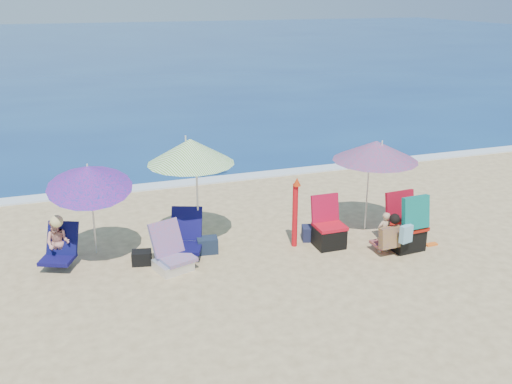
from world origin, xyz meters
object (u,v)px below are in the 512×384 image
object	(u,v)px
umbrella_turquoise	(376,151)
camp_chair_right	(407,229)
umbrella_blue	(89,177)
camp_chair_left	(329,232)
person_center	(388,234)
umbrella_striped	(191,151)
furled_umbrella	(295,209)
chair_navy	(184,242)
person_left	(58,243)
chair_rainbow	(172,257)

from	to	relation	value
umbrella_turquoise	camp_chair_right	world-z (taller)	umbrella_turquoise
umbrella_turquoise	umbrella_blue	size ratio (longest dim) A/B	1.10
umbrella_blue	camp_chair_left	world-z (taller)	umbrella_blue
umbrella_turquoise	person_center	distance (m)	1.67
umbrella_striped	furled_umbrella	size ratio (longest dim) A/B	1.55
umbrella_turquoise	chair_navy	world-z (taller)	umbrella_turquoise
umbrella_turquoise	person_center	size ratio (longest dim) A/B	2.74
umbrella_turquoise	chair_navy	xyz separation A→B (m)	(-3.79, 0.20, -1.46)
umbrella_turquoise	umbrella_blue	distance (m)	5.37
chair_navy	camp_chair_left	xyz separation A→B (m)	(2.66, -0.60, 0.07)
camp_chair_left	camp_chair_right	bearing A→B (deg)	-24.43
camp_chair_right	person_center	size ratio (longest dim) A/B	1.40
person_left	chair_rainbow	bearing A→B (deg)	-21.16
chair_navy	person_left	size ratio (longest dim) A/B	1.01
umbrella_blue	person_center	size ratio (longest dim) A/B	2.48
umbrella_striped	person_center	xyz separation A→B (m)	(3.31, -1.52, -1.47)
umbrella_turquoise	person_center	world-z (taller)	umbrella_turquoise
chair_navy	camp_chair_right	bearing A→B (deg)	-16.71
umbrella_striped	umbrella_blue	distance (m)	1.84
camp_chair_left	person_left	xyz separation A→B (m)	(-4.85, 0.76, 0.16)
chair_rainbow	person_left	distance (m)	2.01
furled_umbrella	umbrella_blue	bearing A→B (deg)	172.66
furled_umbrella	chair_rainbow	bearing A→B (deg)	-176.12
umbrella_turquoise	camp_chair_left	bearing A→B (deg)	-160.82
camp_chair_left	person_center	bearing A→B (deg)	-35.79
umbrella_blue	person_left	bearing A→B (deg)	171.72
umbrella_blue	chair_rainbow	size ratio (longest dim) A/B	2.37
chair_navy	camp_chair_right	world-z (taller)	camp_chair_right
umbrella_striped	umbrella_blue	size ratio (longest dim) A/B	1.07
umbrella_blue	chair_navy	world-z (taller)	umbrella_blue
umbrella_striped	camp_chair_left	distance (m)	3.01
chair_navy	person_left	world-z (taller)	person_left
furled_umbrella	person_left	distance (m)	4.29
chair_rainbow	person_left	bearing A→B (deg)	158.84
chair_rainbow	umbrella_striped	bearing A→B (deg)	55.02
chair_navy	camp_chair_left	distance (m)	2.73
umbrella_turquoise	person_left	world-z (taller)	umbrella_turquoise
furled_umbrella	camp_chair_left	size ratio (longest dim) A/B	1.42
chair_navy	chair_rainbow	world-z (taller)	chair_navy
camp_chair_left	person_center	xyz separation A→B (m)	(0.89, -0.64, 0.10)
umbrella_turquoise	umbrella_striped	world-z (taller)	umbrella_striped
umbrella_blue	camp_chair_right	world-z (taller)	umbrella_blue
furled_umbrella	chair_rainbow	world-z (taller)	furled_umbrella
furled_umbrella	chair_rainbow	xyz separation A→B (m)	(-2.39, -0.16, -0.54)
chair_navy	furled_umbrella	bearing A→B (deg)	-10.80
umbrella_blue	chair_rainbow	distance (m)	1.98
umbrella_turquoise	person_center	xyz separation A→B (m)	(-0.24, -1.04, -1.29)
camp_chair_left	camp_chair_right	size ratio (longest dim) A/B	0.87
person_center	chair_rainbow	bearing A→B (deg)	169.98
umbrella_striped	person_left	size ratio (longest dim) A/B	2.15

